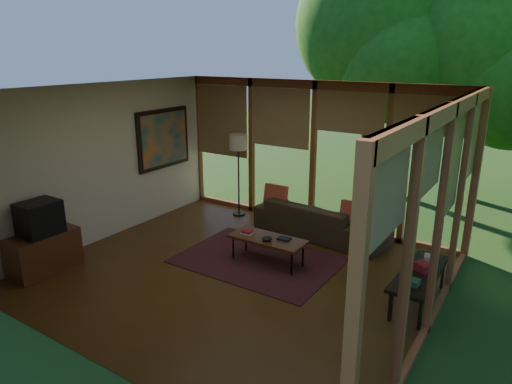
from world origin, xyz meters
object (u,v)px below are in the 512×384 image
Objects in this scene: coffee_table at (268,240)px; television at (39,218)px; media_cabinet at (44,252)px; side_console at (412,273)px; floor_lamp at (238,147)px; sofa at (313,218)px.

television is at bearing -142.31° from coffee_table.
media_cabinet is 0.71× the size of side_console.
television is 0.33× the size of floor_lamp.
television reaches higher than media_cabinet.
sofa is 2.05m from floor_lamp.
television is 3.40m from coffee_table.
sofa is 4.47m from television.
floor_lamp is at bearing 0.67° from sofa.
sofa is 1.74× the size of coffee_table.
floor_lamp is 1.38× the size of coffee_table.
coffee_table is (2.68, 2.06, 0.09)m from media_cabinet.
media_cabinet is 3.38m from coffee_table.
media_cabinet is at bearing -105.77° from floor_lamp.
side_console is at bearing 23.53° from television.
sofa reaches higher than side_console.
television reaches higher than coffee_table.
floor_lamp is at bearing 74.53° from television.
media_cabinet is at bearing -156.55° from side_console.
sofa reaches higher than media_cabinet.
television reaches higher than side_console.
television is at bearing -156.47° from side_console.
sofa is at bearing 51.92° from media_cabinet.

